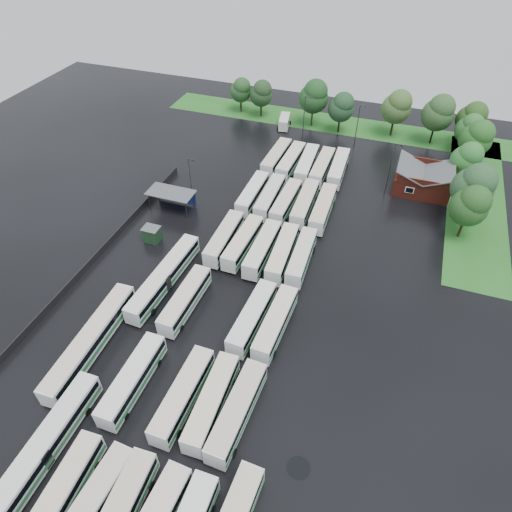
% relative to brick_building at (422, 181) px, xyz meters
% --- Properties ---
extents(ground, '(160.00, 160.00, 0.00)m').
position_rel_brick_building_xyz_m(ground, '(-24.00, -42.77, -1.87)').
color(ground, black).
rests_on(ground, ground).
extents(brick_building, '(10.07, 8.60, 5.39)m').
position_rel_brick_building_xyz_m(brick_building, '(0.00, 0.00, 0.00)').
color(brick_building, maroon).
rests_on(brick_building, ground).
extents(wash_shed, '(8.20, 4.20, 3.58)m').
position_rel_brick_building_xyz_m(wash_shed, '(-41.20, -20.74, 1.12)').
color(wash_shed, '#2D2D30').
rests_on(wash_shed, ground).
extents(utility_hut, '(2.70, 2.20, 2.62)m').
position_rel_brick_building_xyz_m(utility_hut, '(-40.20, -30.17, -0.55)').
color(utility_hut, '#15331B').
rests_on(utility_hut, ground).
extents(grass_strip_north, '(80.00, 10.00, 0.01)m').
position_rel_brick_building_xyz_m(grass_strip_north, '(-22.00, 22.03, -1.86)').
color(grass_strip_north, '#22651E').
rests_on(grass_strip_north, ground).
extents(grass_strip_east, '(10.00, 50.00, 0.01)m').
position_rel_brick_building_xyz_m(grass_strip_east, '(10.00, 0.03, -1.86)').
color(grass_strip_east, '#22651E').
rests_on(grass_strip_east, ground).
extents(west_fence, '(0.10, 50.00, 1.20)m').
position_rel_brick_building_xyz_m(west_fence, '(-46.20, -34.77, -1.27)').
color(west_fence, '#2D2D30').
rests_on(west_fence, ground).
extents(bus_r0c0, '(2.91, 11.47, 3.17)m').
position_rel_brick_building_xyz_m(bus_r0c0, '(-28.35, -68.54, -0.12)').
color(bus_r0c0, white).
rests_on(bus_r0c0, ground).
extents(bus_r0c1, '(2.97, 11.49, 3.17)m').
position_rel_brick_building_xyz_m(bus_r0c1, '(-25.00, -68.55, -0.12)').
color(bus_r0c1, white).
rests_on(bus_r0c1, ground).
extents(bus_r1c0, '(2.59, 11.89, 3.30)m').
position_rel_brick_building_xyz_m(bus_r1c0, '(-28.57, -55.28, -0.05)').
color(bus_r1c0, white).
rests_on(bus_r1c0, ground).
extents(bus_r1c2, '(2.68, 11.90, 3.30)m').
position_rel_brick_building_xyz_m(bus_r1c2, '(-22.12, -55.13, -0.05)').
color(bus_r1c2, white).
rests_on(bus_r1c2, ground).
extents(bus_r1c3, '(2.87, 11.81, 3.27)m').
position_rel_brick_building_xyz_m(bus_r1c3, '(-18.69, -54.83, -0.07)').
color(bus_r1c3, white).
rests_on(bus_r1c3, ground).
extents(bus_r1c4, '(2.97, 12.09, 3.34)m').
position_rel_brick_building_xyz_m(bus_r1c4, '(-15.58, -54.95, -0.03)').
color(bus_r1c4, white).
rests_on(bus_r1c4, ground).
extents(bus_r2c0, '(2.68, 11.65, 3.23)m').
position_rel_brick_building_xyz_m(bus_r2c0, '(-28.40, -41.82, -0.09)').
color(bus_r2c0, white).
rests_on(bus_r2c0, ground).
extents(bus_r2c3, '(3.07, 11.93, 3.29)m').
position_rel_brick_building_xyz_m(bus_r2c3, '(-18.65, -41.66, -0.06)').
color(bus_r2c3, white).
rests_on(bus_r2c3, ground).
extents(bus_r2c4, '(2.84, 11.78, 3.26)m').
position_rel_brick_building_xyz_m(bus_r2c4, '(-15.45, -41.55, -0.07)').
color(bus_r2c4, white).
rests_on(bus_r2c4, ground).
extents(bus_r3c0, '(2.66, 11.78, 3.27)m').
position_rel_brick_building_xyz_m(bus_r3c0, '(-28.48, -27.68, -0.07)').
color(bus_r3c0, white).
rests_on(bus_r3c0, ground).
extents(bus_r3c1, '(2.91, 11.75, 3.25)m').
position_rel_brick_building_xyz_m(bus_r3c1, '(-25.27, -27.68, -0.08)').
color(bus_r3c1, white).
rests_on(bus_r3c1, ground).
extents(bus_r3c2, '(2.54, 11.87, 3.30)m').
position_rel_brick_building_xyz_m(bus_r3c2, '(-21.89, -28.13, -0.05)').
color(bus_r3c2, white).
rests_on(bus_r3c2, ground).
extents(bus_r3c3, '(3.09, 12.01, 3.31)m').
position_rel_brick_building_xyz_m(bus_r3c3, '(-18.68, -28.03, -0.04)').
color(bus_r3c3, white).
rests_on(bus_r3c3, ground).
extents(bus_r3c4, '(2.88, 11.61, 3.21)m').
position_rel_brick_building_xyz_m(bus_r3c4, '(-15.70, -27.79, -0.10)').
color(bus_r3c4, white).
rests_on(bus_r3c4, ground).
extents(bus_r4c0, '(2.51, 11.65, 3.24)m').
position_rel_brick_building_xyz_m(bus_r4c0, '(-28.51, -14.31, -0.08)').
color(bus_r4c0, white).
rests_on(bus_r4c0, ground).
extents(bus_r4c1, '(2.69, 11.78, 3.27)m').
position_rel_brick_building_xyz_m(bus_r4c1, '(-25.25, -14.28, -0.07)').
color(bus_r4c1, white).
rests_on(bus_r4c1, ground).
extents(bus_r4c2, '(2.72, 11.57, 3.21)m').
position_rel_brick_building_xyz_m(bus_r4c2, '(-22.14, -14.66, -0.10)').
color(bus_r4c2, white).
rests_on(bus_r4c2, ground).
extents(bus_r4c3, '(2.85, 12.08, 3.34)m').
position_rel_brick_building_xyz_m(bus_r4c3, '(-18.84, -14.17, -0.03)').
color(bus_r4c3, white).
rests_on(bus_r4c3, ground).
extents(bus_r4c4, '(2.82, 12.08, 3.35)m').
position_rel_brick_building_xyz_m(bus_r4c4, '(-15.51, -14.57, -0.03)').
color(bus_r4c4, white).
rests_on(bus_r4c4, ground).
extents(bus_r5c0, '(2.91, 12.08, 3.34)m').
position_rel_brick_building_xyz_m(bus_r5c0, '(-28.39, -0.59, -0.03)').
color(bus_r5c0, white).
rests_on(bus_r5c0, ground).
extents(bus_r5c1, '(2.87, 11.97, 3.31)m').
position_rel_brick_building_xyz_m(bus_r5c1, '(-25.24, -1.00, -0.04)').
color(bus_r5c1, white).
rests_on(bus_r5c1, ground).
extents(bus_r5c2, '(3.10, 12.09, 3.34)m').
position_rel_brick_building_xyz_m(bus_r5c2, '(-21.96, -1.12, -0.03)').
color(bus_r5c2, white).
rests_on(bus_r5c2, ground).
extents(bus_r5c3, '(2.53, 11.80, 3.28)m').
position_rel_brick_building_xyz_m(bus_r5c3, '(-18.88, -1.11, -0.06)').
color(bus_r5c3, white).
rests_on(bus_r5c3, ground).
extents(bus_r5c4, '(2.94, 11.91, 3.29)m').
position_rel_brick_building_xyz_m(bus_r5c4, '(-15.78, -0.45, -0.06)').
color(bus_r5c4, white).
rests_on(bus_r5c4, ground).
extents(artic_bus_west_a, '(2.65, 17.20, 3.19)m').
position_rel_brick_building_xyz_m(artic_bus_west_a, '(-32.93, -65.55, -0.10)').
color(artic_bus_west_a, white).
rests_on(artic_bus_west_a, ground).
extents(artic_bus_west_b, '(3.15, 17.26, 3.19)m').
position_rel_brick_building_xyz_m(artic_bus_west_b, '(-33.27, -38.75, -0.10)').
color(artic_bus_west_b, white).
rests_on(artic_bus_west_b, ground).
extents(artic_bus_west_c, '(3.10, 17.96, 3.32)m').
position_rel_brick_building_xyz_m(artic_bus_west_c, '(-36.44, -52.13, -0.03)').
color(artic_bus_west_c, white).
rests_on(artic_bus_west_c, ground).
extents(minibus, '(3.08, 6.01, 2.50)m').
position_rel_brick_building_xyz_m(minibus, '(-31.87, 16.42, -0.48)').
color(minibus, white).
rests_on(minibus, ground).
extents(tree_north_0, '(5.08, 5.07, 8.40)m').
position_rel_brick_building_xyz_m(tree_north_0, '(-44.22, 21.00, 3.53)').
color(tree_north_0, '#2D2118').
rests_on(tree_north_0, ground).
extents(tree_north_1, '(5.34, 5.34, 8.85)m').
position_rel_brick_building_xyz_m(tree_north_1, '(-38.72, 20.06, 3.83)').
color(tree_north_1, black).
rests_on(tree_north_1, ground).
extents(tree_north_2, '(6.57, 6.57, 10.88)m').
position_rel_brick_building_xyz_m(tree_north_2, '(-26.05, 19.37, 5.13)').
color(tree_north_2, '#392A1B').
rests_on(tree_north_2, ground).
extents(tree_north_3, '(5.68, 5.68, 9.41)m').
position_rel_brick_building_xyz_m(tree_north_3, '(-19.43, 17.98, 4.18)').
color(tree_north_3, black).
rests_on(tree_north_3, ground).
extents(tree_north_4, '(6.37, 6.37, 10.54)m').
position_rel_brick_building_xyz_m(tree_north_4, '(-7.96, 20.48, 4.91)').
color(tree_north_4, black).
rests_on(tree_north_4, ground).
extents(tree_north_5, '(6.69, 6.69, 11.08)m').
position_rel_brick_building_xyz_m(tree_north_5, '(0.60, 19.57, 5.26)').
color(tree_north_5, black).
rests_on(tree_north_5, ground).
extents(tree_north_6, '(6.02, 6.02, 9.96)m').
position_rel_brick_building_xyz_m(tree_north_6, '(7.35, 20.90, 4.54)').
color(tree_north_6, black).
rests_on(tree_north_6, ground).
extents(tree_east_0, '(6.03, 6.03, 9.99)m').
position_rel_brick_building_xyz_m(tree_east_0, '(7.21, -12.31, 4.56)').
color(tree_east_0, black).
rests_on(tree_east_0, ground).
extents(tree_east_1, '(6.85, 6.85, 11.35)m').
position_rel_brick_building_xyz_m(tree_east_1, '(7.52, -7.76, 5.44)').
color(tree_east_1, black).
rests_on(tree_east_1, ground).
extents(tree_east_2, '(5.59, 5.59, 9.25)m').
position_rel_brick_building_xyz_m(tree_east_2, '(6.69, 3.75, 4.09)').
color(tree_east_2, '#3A2D1E').
rests_on(tree_east_2, ground).
extents(tree_east_3, '(6.24, 6.24, 10.34)m').
position_rel_brick_building_xyz_m(tree_east_3, '(8.22, 11.37, 4.78)').
color(tree_east_3, black).
rests_on(tree_east_3, ground).
extents(tree_east_4, '(5.42, 5.42, 8.97)m').
position_rel_brick_building_xyz_m(tree_east_4, '(7.10, 17.11, 3.90)').
color(tree_east_4, black).
rests_on(tree_east_4, ground).
extents(lamp_post_ne, '(1.55, 0.30, 10.09)m').
position_rel_brick_building_xyz_m(lamp_post_ne, '(-6.06, -3.18, 3.99)').
color(lamp_post_ne, '#2D2D30').
rests_on(lamp_post_ne, ground).
extents(lamp_post_nw, '(1.40, 0.27, 9.11)m').
position_rel_brick_building_xyz_m(lamp_post_nw, '(-38.48, -18.32, 3.43)').
color(lamp_post_nw, '#2D2D30').
rests_on(lamp_post_nw, ground).
extents(lamp_post_back_w, '(1.54, 0.30, 10.00)m').
position_rel_brick_building_xyz_m(lamp_post_back_w, '(-26.11, 11.65, 3.94)').
color(lamp_post_back_w, '#2D2D30').
rests_on(lamp_post_back_w, ground).
extents(lamp_post_back_e, '(1.46, 0.28, 9.45)m').
position_rel_brick_building_xyz_m(lamp_post_back_e, '(-14.76, 12.31, 3.62)').
color(lamp_post_back_e, '#2D2D30').
rests_on(lamp_post_back_e, ground).
extents(puddle_0, '(5.18, 5.18, 0.01)m').
position_rel_brick_building_xyz_m(puddle_0, '(-27.64, -64.95, -1.86)').
color(puddle_0, black).
rests_on(puddle_0, ground).
extents(puddle_1, '(3.26, 3.26, 0.01)m').
position_rel_brick_building_xyz_m(puddle_1, '(-15.61, -65.01, -1.86)').
color(puddle_1, black).
rests_on(puddle_1, ground).
extents(puddle_2, '(7.78, 7.78, 0.01)m').
position_rel_brick_building_xyz_m(puddle_2, '(-32.46, -42.26, -1.86)').
color(puddle_2, black).
rests_on(puddle_2, ground).
extents(puddle_3, '(3.51, 3.51, 0.01)m').
position_rel_brick_building_xyz_m(puddle_3, '(-17.33, -43.99, -1.86)').
color(puddle_3, black).
rests_on(puddle_3, ground).
extents(puddle_4, '(2.54, 2.54, 0.01)m').
position_rel_brick_building_xyz_m(puddle_4, '(-7.66, -57.85, -1.86)').
color(puddle_4, black).
rests_on(puddle_4, ground).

